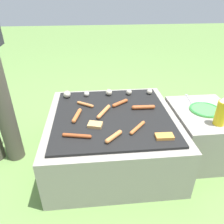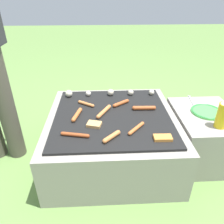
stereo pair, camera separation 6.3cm
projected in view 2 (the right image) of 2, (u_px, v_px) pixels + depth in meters
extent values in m
plane|color=#608442|center=(112.00, 155.00, 1.81)|extent=(14.00, 14.00, 0.00)
cube|color=gray|center=(112.00, 137.00, 1.71)|extent=(0.95, 0.95, 0.38)
cube|color=black|center=(112.00, 115.00, 1.62)|extent=(0.84, 0.84, 0.02)
cube|color=gray|center=(202.00, 135.00, 1.72)|extent=(0.45, 0.57, 0.39)
cylinder|color=#4C473D|center=(6.00, 107.00, 1.61)|extent=(0.13, 0.13, 0.88)
cylinder|color=#B7602D|center=(136.00, 128.00, 1.43)|extent=(0.12, 0.13, 0.02)
sphere|color=#B7602D|center=(130.00, 134.00, 1.38)|extent=(0.02, 0.02, 0.02)
sphere|color=#B7602D|center=(142.00, 123.00, 1.48)|extent=(0.02, 0.02, 0.02)
cylinder|color=#C6753D|center=(104.00, 111.00, 1.62)|extent=(0.11, 0.16, 0.03)
sphere|color=#C6753D|center=(109.00, 107.00, 1.69)|extent=(0.03, 0.03, 0.03)
sphere|color=#C6753D|center=(98.00, 117.00, 1.55)|extent=(0.03, 0.03, 0.03)
cylinder|color=#A34C23|center=(144.00, 108.00, 1.66)|extent=(0.15, 0.04, 0.03)
sphere|color=#A34C23|center=(134.00, 108.00, 1.66)|extent=(0.03, 0.03, 0.03)
sphere|color=#A34C23|center=(154.00, 108.00, 1.67)|extent=(0.03, 0.03, 0.03)
cylinder|color=#93421E|center=(75.00, 135.00, 1.37)|extent=(0.17, 0.06, 0.02)
sphere|color=#93421E|center=(88.00, 136.00, 1.36)|extent=(0.02, 0.02, 0.02)
sphere|color=#93421E|center=(62.00, 133.00, 1.38)|extent=(0.02, 0.02, 0.02)
cylinder|color=#C6753D|center=(86.00, 104.00, 1.73)|extent=(0.12, 0.09, 0.02)
sphere|color=#C6753D|center=(93.00, 106.00, 1.70)|extent=(0.02, 0.02, 0.02)
sphere|color=#C6753D|center=(80.00, 102.00, 1.76)|extent=(0.02, 0.02, 0.02)
cylinder|color=#C6753D|center=(112.00, 137.00, 1.35)|extent=(0.11, 0.11, 0.03)
sphere|color=#C6753D|center=(105.00, 141.00, 1.31)|extent=(0.03, 0.03, 0.03)
sphere|color=#C6753D|center=(118.00, 132.00, 1.39)|extent=(0.03, 0.03, 0.03)
cylinder|color=#B7602D|center=(77.00, 115.00, 1.58)|extent=(0.07, 0.15, 0.03)
sphere|color=#B7602D|center=(73.00, 120.00, 1.51)|extent=(0.03, 0.03, 0.03)
sphere|color=#B7602D|center=(80.00, 110.00, 1.64)|extent=(0.03, 0.03, 0.03)
cylinder|color=#A34C23|center=(121.00, 103.00, 1.73)|extent=(0.13, 0.10, 0.03)
sphere|color=#A34C23|center=(114.00, 106.00, 1.70)|extent=(0.03, 0.03, 0.03)
sphere|color=#A34C23|center=(127.00, 101.00, 1.77)|extent=(0.03, 0.03, 0.03)
cube|color=#D18438|center=(163.00, 138.00, 1.35)|extent=(0.11, 0.06, 0.02)
cube|color=tan|center=(94.00, 124.00, 1.48)|extent=(0.11, 0.09, 0.02)
sphere|color=beige|center=(69.00, 93.00, 1.86)|extent=(0.06, 0.06, 0.06)
sphere|color=silver|center=(88.00, 93.00, 1.87)|extent=(0.04, 0.04, 0.04)
sphere|color=beige|center=(111.00, 92.00, 1.88)|extent=(0.05, 0.05, 0.05)
sphere|color=beige|center=(131.00, 92.00, 1.89)|extent=(0.05, 0.05, 0.05)
sphere|color=beige|center=(152.00, 92.00, 1.89)|extent=(0.05, 0.05, 0.05)
cylinder|color=#4CB24C|center=(207.00, 112.00, 1.63)|extent=(0.23, 0.23, 0.01)
torus|color=#338C3F|center=(207.00, 111.00, 1.63)|extent=(0.23, 0.23, 0.01)
cylinder|color=gold|center=(222.00, 116.00, 1.43)|extent=(0.07, 0.07, 0.17)
cylinder|color=silver|center=(192.00, 101.00, 1.79)|extent=(0.03, 0.19, 0.01)
cube|color=silver|center=(189.00, 96.00, 1.87)|extent=(0.02, 0.01, 0.01)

